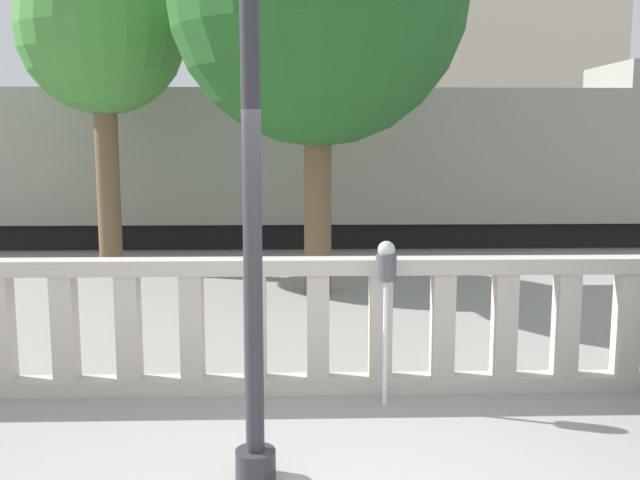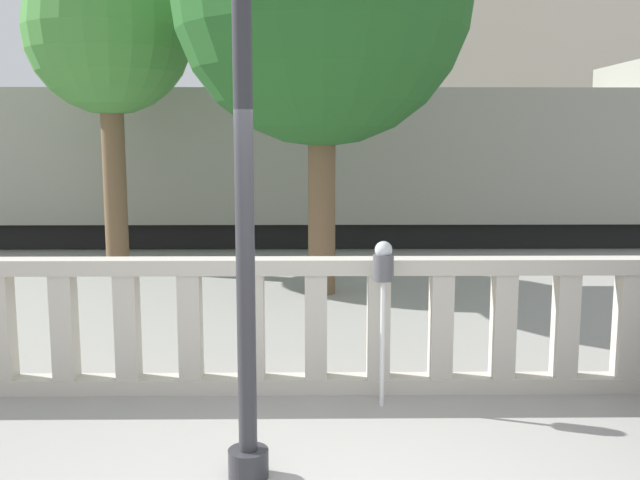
# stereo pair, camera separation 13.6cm
# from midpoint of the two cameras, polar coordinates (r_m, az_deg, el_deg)

# --- Properties ---
(balustrade) EXTENTS (15.70, 0.24, 1.25)m
(balustrade) POSITION_cam_midpoint_polar(r_m,az_deg,el_deg) (6.54, 0.27, -6.87)
(balustrade) COLOR #BCB5A8
(balustrade) RESTS_ON ground
(lamppost) EXTENTS (0.37, 0.37, 5.16)m
(lamppost) POSITION_cam_midpoint_polar(r_m,az_deg,el_deg) (4.72, -5.43, 17.90)
(lamppost) COLOR #2D2D33
(lamppost) RESTS_ON ground
(parking_meter) EXTENTS (0.18, 0.18, 1.45)m
(parking_meter) POSITION_cam_midpoint_polar(r_m,az_deg,el_deg) (6.10, 5.72, -2.71)
(parking_meter) COLOR silver
(parking_meter) RESTS_ON ground
(train_near) EXTENTS (22.55, 2.88, 3.93)m
(train_near) POSITION_cam_midpoint_polar(r_m,az_deg,el_deg) (16.03, -5.28, 6.12)
(train_near) COLOR black
(train_near) RESTS_ON ground
(train_far) EXTENTS (24.24, 3.11, 4.25)m
(train_far) POSITION_cam_midpoint_polar(r_m,az_deg,el_deg) (28.00, -13.10, 7.13)
(train_far) COLOR black
(train_far) RESTS_ON ground
(building_block) EXTENTS (8.08, 8.79, 13.94)m
(building_block) POSITION_cam_midpoint_polar(r_m,az_deg,el_deg) (30.93, 14.02, 16.57)
(building_block) COLOR beige
(building_block) RESTS_ON ground
(tree_right) EXTENTS (2.85, 2.85, 5.56)m
(tree_right) POSITION_cam_midpoint_polar(r_m,az_deg,el_deg) (13.15, -16.25, 15.54)
(tree_right) COLOR brown
(tree_right) RESTS_ON ground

